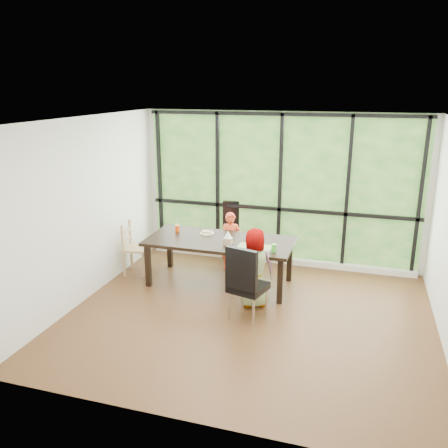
{
  "coord_description": "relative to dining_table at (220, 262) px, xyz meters",
  "views": [
    {
      "loc": [
        1.36,
        -5.73,
        3.12
      ],
      "look_at": [
        -0.63,
        0.86,
        1.05
      ],
      "focal_mm": 37.15,
      "sensor_mm": 36.0,
      "label": 1
    }
  ],
  "objects": [
    {
      "name": "ground",
      "position": [
        0.73,
        -0.96,
        -0.38
      ],
      "size": [
        5.0,
        5.0,
        0.0
      ],
      "primitive_type": "plane",
      "color": "black",
      "rests_on": "ground"
    },
    {
      "name": "window_sill",
      "position": [
        0.73,
        1.19,
        -0.33
      ],
      "size": [
        4.8,
        0.12,
        0.1
      ],
      "primitive_type": "cube",
      "color": "silver",
      "rests_on": "ground"
    },
    {
      "name": "plate_far",
      "position": [
        -0.3,
        0.24,
        0.38
      ],
      "size": [
        0.23,
        0.23,
        0.01
      ],
      "primitive_type": "cylinder",
      "color": "white",
      "rests_on": "dining_table"
    },
    {
      "name": "back_wall",
      "position": [
        0.73,
        1.29,
        0.98
      ],
      "size": [
        5.0,
        0.0,
        5.0
      ],
      "primitive_type": "plane",
      "rotation": [
        1.57,
        0.0,
        0.0
      ],
      "color": "silver",
      "rests_on": "ground"
    },
    {
      "name": "window_mullions",
      "position": [
        0.73,
        1.23,
        0.98
      ],
      "size": [
        4.8,
        0.06,
        2.65
      ],
      "primitive_type": null,
      "color": "black",
      "rests_on": "back_wall"
    },
    {
      "name": "child_older",
      "position": [
        0.69,
        -0.6,
        0.21
      ],
      "size": [
        0.67,
        0.57,
        1.17
      ],
      "primitive_type": "imported",
      "rotation": [
        0.0,
        0.0,
        3.54
      ],
      "color": "slate",
      "rests_on": "ground"
    },
    {
      "name": "straw_pink",
      "position": [
        0.93,
        -0.3,
        0.53
      ],
      "size": [
        0.01,
        0.04,
        0.2
      ],
      "primitive_type": "cylinder",
      "rotation": [
        0.14,
        0.0,
        0.0
      ],
      "color": "pink",
      "rests_on": "green_cup"
    },
    {
      "name": "chair_window_leather",
      "position": [
        -0.04,
        1.09,
        0.17
      ],
      "size": [
        0.58,
        0.58,
        1.08
      ],
      "primitive_type": "cube",
      "rotation": [
        0.0,
        0.0,
        0.33
      ],
      "color": "black",
      "rests_on": "ground"
    },
    {
      "name": "green_cup",
      "position": [
        0.93,
        -0.3,
        0.43
      ],
      "size": [
        0.08,
        0.08,
        0.12
      ],
      "primitive_type": "cylinder",
      "color": "green",
      "rests_on": "dining_table"
    },
    {
      "name": "tissue",
      "position": [
        0.19,
        -0.17,
        0.54
      ],
      "size": [
        0.12,
        0.12,
        0.11
      ],
      "primitive_type": "cone",
      "color": "white",
      "rests_on": "tissue_box"
    },
    {
      "name": "orange_cup",
      "position": [
        -0.81,
        0.19,
        0.43
      ],
      "size": [
        0.07,
        0.07,
        0.12
      ],
      "primitive_type": "cylinder",
      "color": "#E7480B",
      "rests_on": "dining_table"
    },
    {
      "name": "straw_white",
      "position": [
        -0.81,
        0.19,
        0.53
      ],
      "size": [
        0.01,
        0.04,
        0.2
      ],
      "primitive_type": "cylinder",
      "rotation": [
        0.14,
        0.0,
        0.0
      ],
      "color": "white",
      "rests_on": "orange_cup"
    },
    {
      "name": "chair_interior_leather",
      "position": [
        0.72,
        -1.01,
        0.17
      ],
      "size": [
        0.57,
        0.57,
        1.08
      ],
      "primitive_type": "cube",
      "rotation": [
        0.0,
        0.0,
        2.87
      ],
      "color": "black",
      "rests_on": "ground"
    },
    {
      "name": "child_toddler",
      "position": [
        0.0,
        0.64,
        0.14
      ],
      "size": [
        0.41,
        0.31,
        1.03
      ],
      "primitive_type": "imported",
      "rotation": [
        0.0,
        0.0,
        0.18
      ],
      "color": "red",
      "rests_on": "ground"
    },
    {
      "name": "chair_end_beech",
      "position": [
        -1.49,
        0.01,
        0.08
      ],
      "size": [
        0.45,
        0.47,
        0.9
      ],
      "primitive_type": "cube",
      "rotation": [
        0.0,
        0.0,
        1.71
      ],
      "color": "tan",
      "rests_on": "ground"
    },
    {
      "name": "crepe_rolls_near",
      "position": [
        0.61,
        -0.22,
        0.41
      ],
      "size": [
        0.1,
        0.12,
        0.04
      ],
      "primitive_type": null,
      "color": "tan",
      "rests_on": "plate_near"
    },
    {
      "name": "tissue_box",
      "position": [
        0.19,
        -0.17,
        0.43
      ],
      "size": [
        0.12,
        0.12,
        0.11
      ],
      "primitive_type": "cube",
      "color": "tan",
      "rests_on": "dining_table"
    },
    {
      "name": "dining_table",
      "position": [
        0.0,
        0.0,
        0.0
      ],
      "size": [
        2.4,
        1.24,
        0.75
      ],
      "primitive_type": "cube",
      "rotation": [
        0.0,
        0.0,
        -0.07
      ],
      "color": "black",
      "rests_on": "ground"
    },
    {
      "name": "placemat",
      "position": [
        0.61,
        -0.22,
        0.38
      ],
      "size": [
        0.52,
        0.38,
        0.01
      ],
      "primitive_type": "cube",
      "color": "tan",
      "rests_on": "dining_table"
    },
    {
      "name": "plate_near",
      "position": [
        0.61,
        -0.22,
        0.38
      ],
      "size": [
        0.22,
        0.22,
        0.01
      ],
      "primitive_type": "cylinder",
      "color": "white",
      "rests_on": "dining_table"
    },
    {
      "name": "foliage_backdrop",
      "position": [
        0.73,
        1.27,
        0.98
      ],
      "size": [
        4.8,
        0.02,
        2.65
      ],
      "primitive_type": "cube",
      "color": "#224E1B",
      "rests_on": "back_wall"
    },
    {
      "name": "crepe_rolls_far",
      "position": [
        -0.3,
        0.24,
        0.41
      ],
      "size": [
        0.2,
        0.12,
        0.04
      ],
      "primitive_type": null,
      "color": "tan",
      "rests_on": "plate_far"
    }
  ]
}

